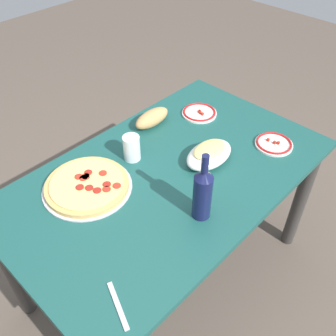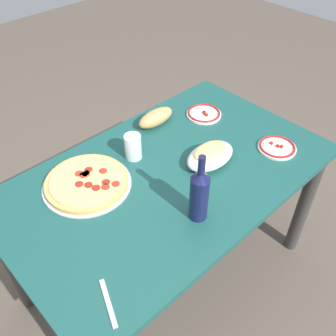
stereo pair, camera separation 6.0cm
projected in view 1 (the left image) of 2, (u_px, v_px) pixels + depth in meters
name	position (u px, v px, depth m)	size (l,w,h in m)	color
ground_plane	(168.00, 271.00, 2.08)	(8.00, 8.00, 0.00)	brown
dining_table	(168.00, 193.00, 1.67)	(1.40, 0.85, 0.74)	#194C47
pepperoni_pizza	(87.00, 185.00, 1.52)	(0.36, 0.36, 0.03)	#B7B7BC
baked_pasta_dish	(209.00, 154.00, 1.62)	(0.24, 0.15, 0.08)	white
wine_bottle	(203.00, 193.00, 1.34)	(0.07, 0.07, 0.29)	#141942
water_glass	(132.00, 148.00, 1.63)	(0.07, 0.07, 0.11)	silver
side_plate_near	(274.00, 144.00, 1.73)	(0.17, 0.17, 0.02)	white
side_plate_far	(199.00, 113.00, 1.91)	(0.18, 0.18, 0.02)	white
bread_loaf	(152.00, 118.00, 1.83)	(0.20, 0.08, 0.08)	tan
fork_right	(118.00, 305.00, 1.15)	(0.17, 0.02, 0.01)	#B7B7BC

